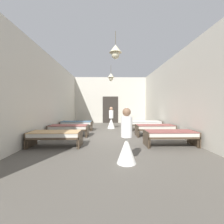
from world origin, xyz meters
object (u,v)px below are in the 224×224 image
at_px(bed_left_row_0, 56,135).
at_px(bed_right_row_0, 170,134).
at_px(bed_right_row_2, 146,123).
at_px(nurse_near_aisle, 111,121).
at_px(bed_left_row_1, 69,128).
at_px(bed_right_row_1, 155,127).
at_px(bed_left_row_2, 77,123).
at_px(nurse_mid_aisle, 127,143).

bearing_deg(bed_left_row_0, bed_right_row_0, 0.00).
bearing_deg(bed_right_row_2, bed_left_row_0, -138.77).
distance_m(bed_left_row_0, nurse_near_aisle, 5.09).
height_order(bed_left_row_1, bed_right_row_1, same).
bearing_deg(bed_right_row_2, nurse_near_aisle, 159.62).
bearing_deg(bed_left_row_2, bed_right_row_2, 0.00).
height_order(bed_left_row_1, nurse_near_aisle, nurse_near_aisle).
distance_m(bed_right_row_0, nurse_mid_aisle, 2.55).
bearing_deg(bed_left_row_1, bed_left_row_2, 90.00).
distance_m(bed_left_row_0, bed_right_row_1, 4.73).
relative_size(bed_left_row_2, bed_right_row_2, 1.00).
bearing_deg(bed_left_row_1, bed_left_row_0, -90.00).
distance_m(bed_right_row_0, bed_left_row_2, 5.77).
height_order(bed_left_row_0, nurse_mid_aisle, nurse_mid_aisle).
bearing_deg(nurse_near_aisle, nurse_mid_aisle, -108.20).
bearing_deg(bed_right_row_0, bed_left_row_0, 180.00).
distance_m(bed_right_row_1, bed_right_row_2, 1.90).
relative_size(bed_left_row_0, nurse_near_aisle, 1.28).
xyz_separation_m(bed_right_row_1, nurse_mid_aisle, (-1.88, -3.62, 0.09)).
height_order(bed_right_row_0, nurse_mid_aisle, nurse_mid_aisle).
height_order(bed_left_row_0, bed_left_row_2, same).
bearing_deg(bed_right_row_2, bed_right_row_0, -90.00).
xyz_separation_m(bed_right_row_2, nurse_mid_aisle, (-1.88, -5.52, 0.09)).
relative_size(bed_right_row_1, bed_right_row_2, 1.00).
bearing_deg(bed_left_row_2, nurse_mid_aisle, -65.97).
bearing_deg(bed_right_row_1, bed_left_row_2, 156.34).
relative_size(bed_right_row_0, bed_left_row_2, 1.00).
height_order(bed_right_row_1, bed_right_row_2, same).
relative_size(bed_right_row_1, bed_left_row_2, 1.00).
bearing_deg(nurse_near_aisle, bed_right_row_2, -41.15).
relative_size(bed_left_row_2, nurse_mid_aisle, 1.28).
bearing_deg(bed_right_row_1, bed_right_row_2, 90.00).
bearing_deg(bed_right_row_0, nurse_mid_aisle, -137.53).
height_order(bed_right_row_0, bed_right_row_2, same).
xyz_separation_m(bed_right_row_1, nurse_near_aisle, (-2.16, 2.70, 0.09)).
distance_m(bed_left_row_0, bed_left_row_1, 1.90).
height_order(bed_right_row_1, bed_left_row_2, same).
xyz_separation_m(bed_right_row_2, nurse_near_aisle, (-2.16, 0.80, 0.09)).
xyz_separation_m(bed_right_row_1, bed_left_row_2, (-4.34, 1.90, 0.00)).
relative_size(bed_right_row_0, bed_left_row_1, 1.00).
distance_m(bed_right_row_0, bed_right_row_1, 1.90).
bearing_deg(bed_left_row_0, bed_right_row_1, 23.66).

